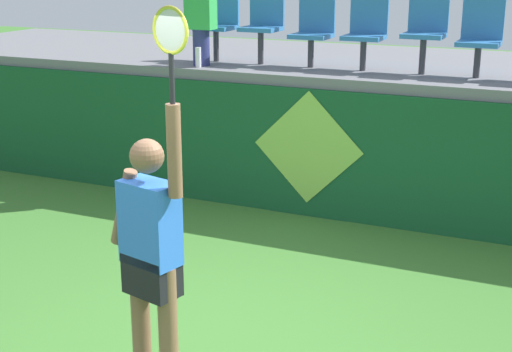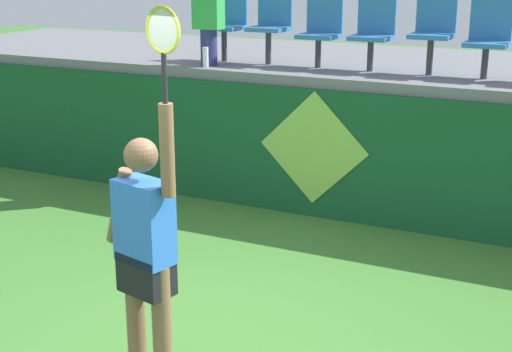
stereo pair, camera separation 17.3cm
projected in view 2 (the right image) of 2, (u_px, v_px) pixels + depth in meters
court_back_wall at (349, 156)px, 8.04m from camera, size 13.64×0.20×1.45m
spectator_platform at (392, 66)px, 9.15m from camera, size 13.64×3.20×0.12m
tennis_player at (146, 250)px, 4.80m from camera, size 0.74×0.34×2.56m
water_bottle at (206, 57)px, 8.64m from camera, size 0.07×0.07×0.23m
stadium_chair_0 at (227, 23)px, 9.07m from camera, size 0.44×0.42×0.80m
stadium_chair_1 at (271, 21)px, 8.82m from camera, size 0.44×0.42×0.91m
stadium_chair_2 at (321, 28)px, 8.56m from camera, size 0.44×0.42×0.82m
stadium_chair_3 at (374, 29)px, 8.30m from camera, size 0.44×0.42×0.87m
stadium_chair_4 at (433, 30)px, 8.01m from camera, size 0.44×0.42×0.85m
stadium_chair_5 at (488, 35)px, 7.78m from camera, size 0.44×0.42×0.84m
spectator_0 at (208, 18)px, 8.65m from camera, size 0.34×0.20×1.08m
wall_signage_mount at (312, 216)px, 8.32m from camera, size 1.27×0.01×1.43m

